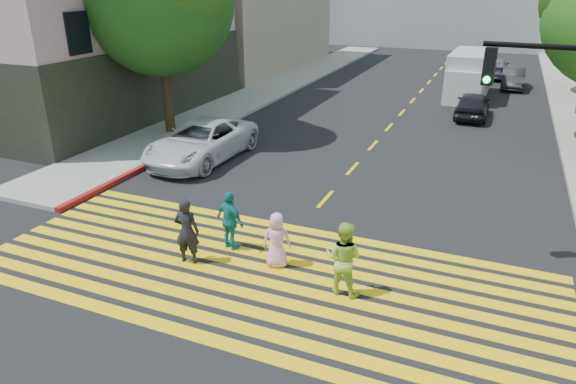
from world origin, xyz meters
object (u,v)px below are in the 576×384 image
Objects in this scene: pedestrian_woman at (343,259)px; dark_car_near at (473,105)px; white_van at (468,77)px; pedestrian_extra at (230,221)px; silver_car at (494,67)px; pedestrian_child at (277,240)px; dark_car_parked at (513,78)px; pedestrian_man at (187,231)px; white_sedan at (202,141)px.

pedestrian_woman is 0.45× the size of dark_car_near.
dark_car_near is 0.68× the size of white_van.
pedestrian_extra is at bearing 74.58° from dark_car_near.
silver_car is 7.79m from white_van.
pedestrian_woman is 1.84m from pedestrian_child.
white_van is at bearing -80.42° from pedestrian_extra.
dark_car_near is at bearing -101.70° from dark_car_parked.
pedestrian_man is at bearing -99.84° from white_van.
pedestrian_man is 0.30× the size of white_van.
pedestrian_man is 3.81m from pedestrian_woman.
silver_car is at bearing -113.54° from pedestrian_man.
dark_car_parked is (4.81, 25.15, -0.07)m from pedestrian_child.
white_sedan is at bearing 68.42° from silver_car.
dark_car_near is 1.00× the size of dark_car_parked.
white_van reaches higher than pedestrian_woman.
pedestrian_extra reaches higher than white_sedan.
silver_car is 3.89m from dark_car_parked.
white_sedan reaches higher than dark_car_near.
pedestrian_child is at bearing -11.09° from pedestrian_woman.
pedestrian_child is at bearing -44.50° from white_sedan.
pedestrian_child is 0.30× the size of silver_car.
pedestrian_child is 0.88× the size of pedestrian_extra.
pedestrian_woman is 0.31× the size of white_van.
pedestrian_woman is 0.45× the size of dark_car_parked.
white_sedan is at bearing -36.73° from pedestrian_woman.
pedestrian_man is at bearing 73.49° from dark_car_near.
dark_car_near is at bearing 88.37° from silver_car.
pedestrian_extra is at bearing -135.38° from pedestrian_man.
white_sedan is at bearing -73.69° from pedestrian_man.
pedestrian_woman reaches higher than pedestrian_extra.
dark_car_parked is at bearing -117.65° from pedestrian_man.
pedestrian_man is at bearing 77.46° from pedestrian_extra.
pedestrian_woman is (3.80, 0.18, 0.02)m from pedestrian_man.
dark_car_parked is at bearing -84.02° from pedestrian_extra.
pedestrian_child is at bearing -94.82° from white_van.
dark_car_parked is (6.22, 24.83, -0.16)m from pedestrian_extra.
white_sedan is 21.88m from dark_car_parked.
white_van reaches higher than dark_car_parked.
pedestrian_woman is 29.37m from silver_car.
pedestrian_man is 2.14m from pedestrian_child.
pedestrian_child is 0.25× the size of white_van.
pedestrian_woman is at bearing -90.03° from white_van.
silver_car is (3.56, 28.84, -0.02)m from pedestrian_child.
white_van is at bearing -87.78° from pedestrian_woman.
white_van is (8.17, 15.17, 0.48)m from white_sedan.
pedestrian_man reaches higher than dark_car_parked.
dark_car_near is (1.33, 17.02, -0.21)m from pedestrian_woman.
pedestrian_woman is at bearing 87.04° from silver_car.
dark_car_parked is 4.69m from white_van.
dark_car_near is 0.82× the size of silver_car.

